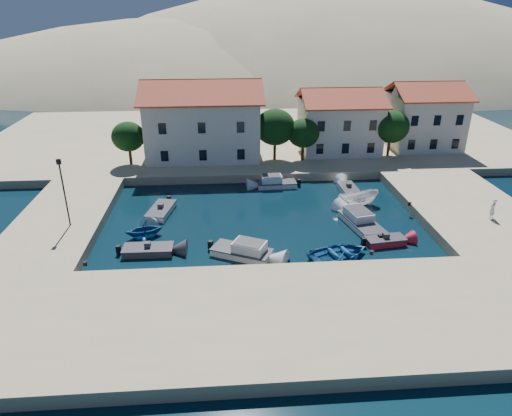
{
  "coord_description": "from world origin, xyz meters",
  "views": [
    {
      "loc": [
        -3.54,
        -30.0,
        19.27
      ],
      "look_at": [
        -0.67,
        8.28,
        2.0
      ],
      "focal_mm": 32.0,
      "sensor_mm": 36.0,
      "label": 1
    }
  ],
  "objects_px": {
    "building_left": "(203,118)",
    "pedestrian": "(493,209)",
    "lamppost": "(63,186)",
    "boat_east": "(357,206)",
    "cabin_cruiser_east": "(362,222)",
    "building_mid": "(339,119)",
    "rowboat_south": "(338,258)",
    "building_right": "(424,114)",
    "cabin_cruiser_south": "(242,251)"
  },
  "relations": [
    {
      "from": "lamppost",
      "to": "rowboat_south",
      "type": "height_order",
      "value": "lamppost"
    },
    {
      "from": "building_left",
      "to": "building_mid",
      "type": "distance_m",
      "value": 18.04
    },
    {
      "from": "building_right",
      "to": "rowboat_south",
      "type": "xyz_separation_m",
      "value": [
        -18.27,
        -27.84,
        -5.47
      ]
    },
    {
      "from": "lamppost",
      "to": "pedestrian",
      "type": "distance_m",
      "value": 38.74
    },
    {
      "from": "building_right",
      "to": "pedestrian",
      "type": "relative_size",
      "value": 4.92
    },
    {
      "from": "rowboat_south",
      "to": "cabin_cruiser_east",
      "type": "relative_size",
      "value": 0.87
    },
    {
      "from": "building_left",
      "to": "pedestrian",
      "type": "height_order",
      "value": "building_left"
    },
    {
      "from": "cabin_cruiser_east",
      "to": "boat_east",
      "type": "relative_size",
      "value": 1.33
    },
    {
      "from": "boat_east",
      "to": "building_right",
      "type": "bearing_deg",
      "value": -48.64
    },
    {
      "from": "lamppost",
      "to": "pedestrian",
      "type": "bearing_deg",
      "value": -2.12
    },
    {
      "from": "lamppost",
      "to": "cabin_cruiser_east",
      "type": "xyz_separation_m",
      "value": [
        26.76,
        -0.35,
        -4.28
      ]
    },
    {
      "from": "building_left",
      "to": "pedestrian",
      "type": "relative_size",
      "value": 7.65
    },
    {
      "from": "lamppost",
      "to": "cabin_cruiser_east",
      "type": "height_order",
      "value": "lamppost"
    },
    {
      "from": "lamppost",
      "to": "boat_east",
      "type": "height_order",
      "value": "lamppost"
    },
    {
      "from": "pedestrian",
      "to": "rowboat_south",
      "type": "bearing_deg",
      "value": -10.72
    },
    {
      "from": "lamppost",
      "to": "boat_east",
      "type": "distance_m",
      "value": 28.5
    },
    {
      "from": "building_left",
      "to": "building_mid",
      "type": "bearing_deg",
      "value": 3.18
    },
    {
      "from": "cabin_cruiser_south",
      "to": "boat_east",
      "type": "xyz_separation_m",
      "value": [
        12.5,
        9.34,
        -0.48
      ]
    },
    {
      "from": "building_mid",
      "to": "pedestrian",
      "type": "distance_m",
      "value": 24.43
    },
    {
      "from": "building_right",
      "to": "boat_east",
      "type": "xyz_separation_m",
      "value": [
        -13.75,
        -17.56,
        -5.47
      ]
    },
    {
      "from": "cabin_cruiser_east",
      "to": "boat_east",
      "type": "xyz_separation_m",
      "value": [
        0.98,
        4.79,
        -0.48
      ]
    },
    {
      "from": "rowboat_south",
      "to": "pedestrian",
      "type": "xyz_separation_m",
      "value": [
        15.38,
        4.41,
        1.96
      ]
    },
    {
      "from": "boat_east",
      "to": "pedestrian",
      "type": "height_order",
      "value": "pedestrian"
    },
    {
      "from": "cabin_cruiser_south",
      "to": "cabin_cruiser_east",
      "type": "distance_m",
      "value": 12.38
    },
    {
      "from": "cabin_cruiser_east",
      "to": "pedestrian",
      "type": "relative_size",
      "value": 3.11
    },
    {
      "from": "building_right",
      "to": "cabin_cruiser_south",
      "type": "bearing_deg",
      "value": -134.3
    },
    {
      "from": "building_mid",
      "to": "lamppost",
      "type": "bearing_deg",
      "value": -144.55
    },
    {
      "from": "building_left",
      "to": "building_mid",
      "type": "relative_size",
      "value": 1.4
    },
    {
      "from": "boat_east",
      "to": "pedestrian",
      "type": "distance_m",
      "value": 12.51
    },
    {
      "from": "cabin_cruiser_south",
      "to": "lamppost",
      "type": "bearing_deg",
      "value": -171.52
    },
    {
      "from": "cabin_cruiser_south",
      "to": "boat_east",
      "type": "bearing_deg",
      "value": 63.07
    },
    {
      "from": "lamppost",
      "to": "cabin_cruiser_south",
      "type": "bearing_deg",
      "value": -17.82
    },
    {
      "from": "rowboat_south",
      "to": "cabin_cruiser_east",
      "type": "height_order",
      "value": "cabin_cruiser_east"
    },
    {
      "from": "lamppost",
      "to": "cabin_cruiser_south",
      "type": "distance_m",
      "value": 16.58
    },
    {
      "from": "cabin_cruiser_south",
      "to": "pedestrian",
      "type": "distance_m",
      "value": 23.67
    },
    {
      "from": "building_left",
      "to": "lamppost",
      "type": "bearing_deg",
      "value": -119.9
    },
    {
      "from": "cabin_cruiser_south",
      "to": "building_left",
      "type": "bearing_deg",
      "value": 124.86
    },
    {
      "from": "pedestrian",
      "to": "building_mid",
      "type": "bearing_deg",
      "value": -94.61
    },
    {
      "from": "building_left",
      "to": "boat_east",
      "type": "relative_size",
      "value": 3.26
    },
    {
      "from": "cabin_cruiser_south",
      "to": "pedestrian",
      "type": "height_order",
      "value": "pedestrian"
    },
    {
      "from": "building_mid",
      "to": "pedestrian",
      "type": "relative_size",
      "value": 5.47
    },
    {
      "from": "lamppost",
      "to": "building_left",
      "type": "bearing_deg",
      "value": 60.1
    },
    {
      "from": "lamppost",
      "to": "cabin_cruiser_east",
      "type": "distance_m",
      "value": 27.11
    },
    {
      "from": "building_left",
      "to": "building_right",
      "type": "relative_size",
      "value": 1.56
    },
    {
      "from": "cabin_cruiser_east",
      "to": "building_mid",
      "type": "bearing_deg",
      "value": -19.26
    },
    {
      "from": "boat_east",
      "to": "rowboat_south",
      "type": "bearing_deg",
      "value": 145.73
    },
    {
      "from": "cabin_cruiser_east",
      "to": "pedestrian",
      "type": "xyz_separation_m",
      "value": [
        11.85,
        -1.08,
        1.49
      ]
    },
    {
      "from": "building_right",
      "to": "lamppost",
      "type": "bearing_deg",
      "value": -152.07
    },
    {
      "from": "building_left",
      "to": "pedestrian",
      "type": "xyz_separation_m",
      "value": [
        27.12,
        -21.43,
        -3.97
      ]
    },
    {
      "from": "building_mid",
      "to": "boat_east",
      "type": "height_order",
      "value": "building_mid"
    }
  ]
}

